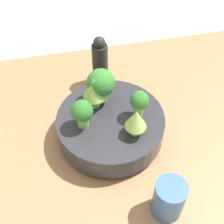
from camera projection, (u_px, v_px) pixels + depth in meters
name	position (u px, v px, depth m)	size (l,w,h in m)	color
ground_plane	(112.00, 150.00, 0.84)	(6.00, 6.00, 0.00)	silver
table	(112.00, 145.00, 0.82)	(1.11, 0.78, 0.05)	olive
bowl	(112.00, 126.00, 0.78)	(0.27, 0.27, 0.07)	#28282D
broccoli_floret_right	(82.00, 112.00, 0.71)	(0.05, 0.05, 0.08)	#6BA34C
broccoli_floret_front	(101.00, 84.00, 0.76)	(0.07, 0.07, 0.09)	#7AB256
romanesco_piece_near	(94.00, 89.00, 0.74)	(0.06, 0.06, 0.09)	#6BA34C
broccoli_floret_left	(139.00, 102.00, 0.73)	(0.05, 0.05, 0.08)	#7AB256
romanesco_piece_far	(136.00, 120.00, 0.69)	(0.05, 0.05, 0.08)	#6BA34C
cup	(169.00, 199.00, 0.65)	(0.07, 0.07, 0.10)	#33567F
pepper_mill	(100.00, 62.00, 0.90)	(0.05, 0.05, 0.16)	black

